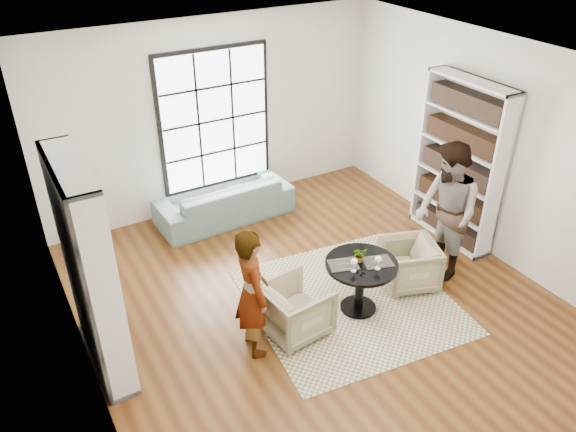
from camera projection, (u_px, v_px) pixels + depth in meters
ground at (315, 300)px, 7.17m from camera, size 6.00×6.00×0.00m
room_shell at (295, 196)px, 6.94m from camera, size 6.00×6.01×6.00m
rug at (350, 301)px, 7.14m from camera, size 2.69×2.69×0.01m
pedestal_table at (361, 276)px, 6.76m from camera, size 0.87×0.87×0.70m
sofa at (225, 201)px, 8.78m from camera, size 2.14×0.90×0.62m
armchair_left at (296, 309)px, 6.52m from camera, size 0.79×0.77×0.65m
armchair_right at (408, 264)px, 7.30m from camera, size 0.88×0.87×0.63m
person_left at (252, 293)px, 6.05m from camera, size 0.44×0.61×1.57m
person_right at (447, 212)px, 7.22m from camera, size 0.94×1.08×1.88m
placemat_left at (343, 265)px, 6.63m from camera, size 0.40×0.35×0.01m
placemat_right at (378, 262)px, 6.68m from camera, size 0.40×0.35×0.01m
cutlery_left at (343, 264)px, 6.63m from camera, size 0.20×0.25×0.01m
cutlery_right at (378, 261)px, 6.68m from camera, size 0.20×0.25×0.01m
wine_glass_left at (354, 262)px, 6.47m from camera, size 0.08×0.08×0.18m
wine_glass_right at (378, 260)px, 6.50m from camera, size 0.08×0.08×0.18m
flower_centerpiece at (360, 255)px, 6.66m from camera, size 0.17×0.15×0.19m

